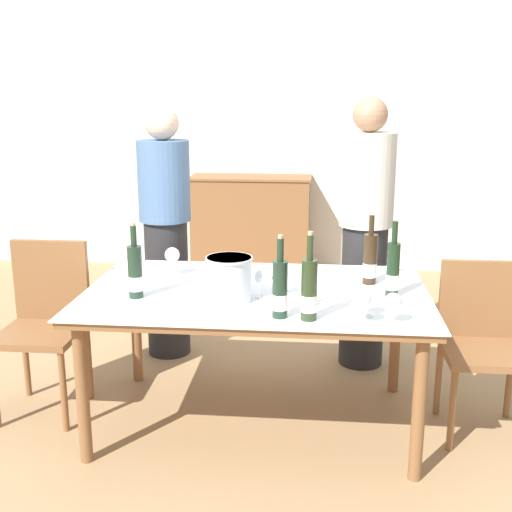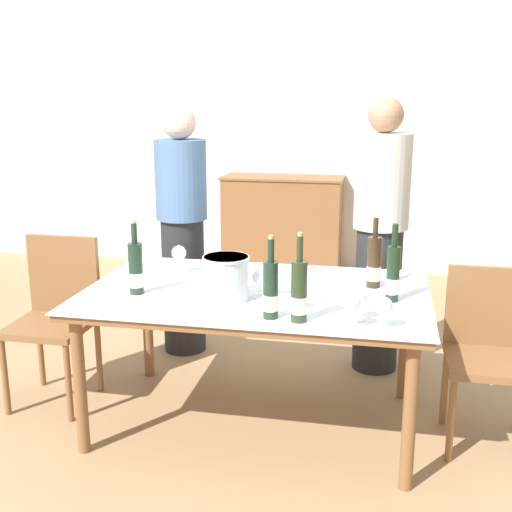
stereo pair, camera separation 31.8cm
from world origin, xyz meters
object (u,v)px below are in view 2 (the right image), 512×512
(chair_left_end, at_px, (57,308))
(wine_bottle_2, at_px, (393,274))
(wine_glass_2, at_px, (357,299))
(wine_glass_5, at_px, (260,278))
(dining_table, at_px, (256,302))
(person_host, at_px, (182,232))
(chair_right_end, at_px, (490,344))
(wine_bottle_3, at_px, (374,263))
(wine_bottle_4, at_px, (136,269))
(ice_bucket, at_px, (226,277))
(person_guest_left, at_px, (380,238))
(wine_bottle_0, at_px, (271,290))
(wine_glass_4, at_px, (179,254))
(sideboard_cabinet, at_px, (282,226))
(wine_glass_1, at_px, (278,277))
(wine_glass_3, at_px, (351,303))
(wine_glass_0, at_px, (384,307))
(wine_bottle_1, at_px, (299,292))

(chair_left_end, bearing_deg, wine_bottle_2, -3.74)
(wine_glass_2, distance_m, wine_glass_5, 0.53)
(dining_table, xyz_separation_m, wine_glass_5, (0.04, -0.10, 0.16))
(person_host, bearing_deg, chair_right_end, -24.00)
(wine_bottle_3, distance_m, wine_bottle_4, 1.20)
(wine_bottle_3, bearing_deg, wine_glass_5, -151.93)
(ice_bucket, bearing_deg, chair_right_end, 11.14)
(chair_left_end, height_order, person_guest_left, person_guest_left)
(dining_table, distance_m, wine_bottle_0, 0.45)
(wine_glass_5, height_order, person_guest_left, person_guest_left)
(ice_bucket, height_order, wine_glass_4, ice_bucket)
(sideboard_cabinet, distance_m, dining_table, 2.93)
(wine_glass_1, bearing_deg, wine_glass_2, -35.52)
(wine_bottle_2, xyz_separation_m, chair_right_end, (0.48, 0.12, -0.36))
(wine_glass_3, bearing_deg, wine_bottle_3, 82.82)
(ice_bucket, bearing_deg, wine_glass_4, 132.45)
(sideboard_cabinet, distance_m, wine_bottle_2, 3.13)
(person_guest_left, bearing_deg, person_host, 177.68)
(wine_bottle_3, bearing_deg, person_guest_left, 88.19)
(wine_glass_0, bearing_deg, person_host, 134.78)
(dining_table, distance_m, wine_bottle_3, 0.63)
(wine_glass_5, bearing_deg, wine_bottle_1, -52.11)
(person_host, bearing_deg, wine_bottle_3, -29.71)
(wine_glass_4, bearing_deg, person_guest_left, 29.48)
(wine_glass_2, xyz_separation_m, person_host, (-1.19, 1.23, -0.01))
(wine_bottle_0, xyz_separation_m, wine_glass_5, (-0.10, 0.28, -0.03))
(wine_bottle_1, height_order, wine_bottle_4, wine_bottle_1)
(wine_bottle_1, bearing_deg, person_host, 126.05)
(wine_bottle_2, relative_size, wine_glass_2, 2.63)
(wine_glass_1, bearing_deg, wine_bottle_0, -85.88)
(sideboard_cabinet, height_order, wine_glass_4, sideboard_cabinet)
(wine_glass_0, relative_size, wine_glass_3, 0.89)
(wine_bottle_4, xyz_separation_m, wine_glass_0, (1.20, -0.26, -0.03))
(wine_glass_1, xyz_separation_m, wine_glass_2, (0.40, -0.29, 0.00))
(wine_bottle_3, distance_m, chair_left_end, 1.76)
(wine_bottle_0, distance_m, chair_left_end, 1.42)
(dining_table, bearing_deg, wine_bottle_3, 17.50)
(wine_bottle_2, bearing_deg, wine_bottle_1, -137.25)
(wine_bottle_4, relative_size, person_host, 0.23)
(wine_glass_2, bearing_deg, wine_bottle_3, 83.57)
(wine_glass_4, relative_size, chair_right_end, 0.18)
(dining_table, bearing_deg, person_guest_left, 54.68)
(ice_bucket, xyz_separation_m, wine_glass_1, (0.23, 0.12, -0.02))
(wine_bottle_0, height_order, person_guest_left, person_guest_left)
(wine_bottle_0, relative_size, person_guest_left, 0.22)
(wine_glass_1, distance_m, chair_left_end, 1.31)
(sideboard_cabinet, xyz_separation_m, chair_left_end, (-0.82, -2.82, 0.06))
(wine_bottle_0, bearing_deg, sideboard_cabinet, 98.20)
(wine_bottle_1, height_order, wine_glass_2, wine_bottle_1)
(wine_bottle_2, distance_m, wine_glass_3, 0.44)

